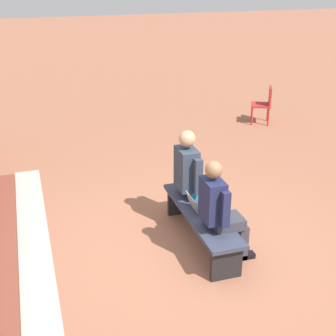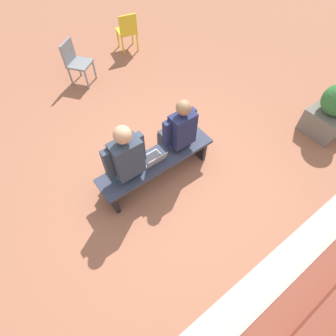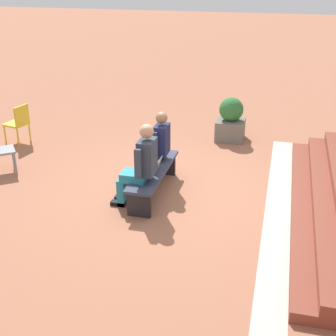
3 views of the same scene
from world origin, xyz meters
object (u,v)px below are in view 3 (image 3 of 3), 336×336
at_px(person_adult, 140,164).
at_px(laptop, 153,168).
at_px(planter, 231,120).
at_px(person_student, 156,145).
at_px(bench, 153,174).
at_px(plastic_chair_near_bench_left, 19,122).

distance_m(person_adult, laptop, 0.47).
height_order(person_adult, planter, person_adult).
bearing_deg(person_student, bench, 8.78).
distance_m(laptop, planter, 3.12).
relative_size(bench, plastic_chair_near_bench_left, 2.14).
bearing_deg(planter, laptop, -16.91).
relative_size(bench, person_student, 1.37).
height_order(bench, laptop, laptop).
bearing_deg(bench, plastic_chair_near_bench_left, -115.10).
bearing_deg(person_student, planter, 158.54).
bearing_deg(person_student, plastic_chair_near_bench_left, -109.36).
xyz_separation_m(person_student, laptop, (0.48, 0.08, -0.20)).
distance_m(person_adult, planter, 3.54).
xyz_separation_m(person_student, planter, (-2.50, 0.98, -0.27)).
bearing_deg(planter, person_student, -21.46).
distance_m(person_student, laptop, 0.53).
distance_m(bench, person_student, 0.55).
bearing_deg(bench, planter, 162.58).
xyz_separation_m(laptop, plastic_chair_near_bench_left, (-1.66, -3.43, -0.02)).
height_order(bench, plastic_chair_near_bench_left, plastic_chair_near_bench_left).
bearing_deg(plastic_chair_near_bench_left, person_adult, 58.43).
distance_m(person_student, person_adult, 0.88).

